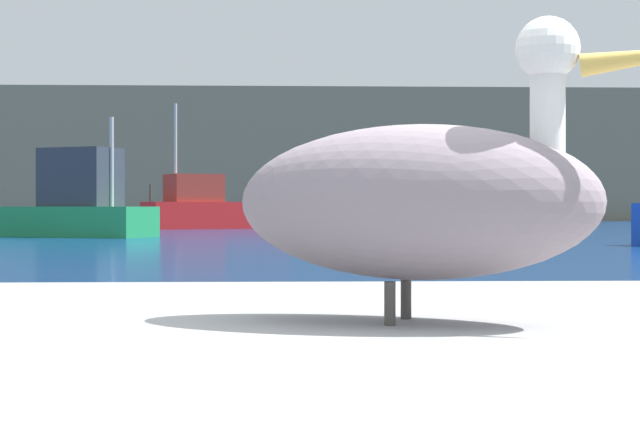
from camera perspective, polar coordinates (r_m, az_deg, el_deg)
The scene contains 4 objects.
hillside_backdrop at distance 74.71m, azimuth -1.82°, elevation 3.00°, with size 140.00×11.32×8.75m, color #7F755B.
pelican at distance 2.85m, azimuth 5.47°, elevation 0.87°, with size 1.33×0.81×0.80m.
fishing_boat_red at distance 44.26m, azimuth -5.86°, elevation 0.26°, with size 6.17×4.29×5.10m.
fishing_boat_green at distance 32.66m, azimuth -13.14°, elevation 0.46°, with size 5.69×3.97×3.53m.
Camera 1 is at (-0.62, -2.84, 0.87)m, focal length 59.86 mm.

